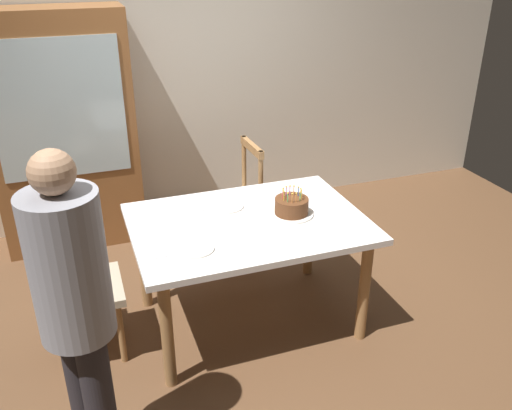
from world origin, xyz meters
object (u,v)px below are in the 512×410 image
dining_table (249,234)px  chair_spindle_back (232,206)px  china_cabinet (64,133)px  birthday_cake (292,207)px  chair_upholstered (67,281)px  plate_far_side (227,206)px  plate_near_celebrant (195,248)px  person_celebrant (75,306)px

dining_table → chair_spindle_back: bearing=80.0°
dining_table → china_cabinet: bearing=123.0°
birthday_cake → chair_upholstered: chair_upholstered is taller
chair_upholstered → china_cabinet: (0.10, 1.51, 0.42)m
dining_table → plate_far_side: bearing=107.4°
plate_near_celebrant → china_cabinet: china_cabinet is taller
chair_spindle_back → person_celebrant: size_ratio=0.58×
china_cabinet → chair_spindle_back: bearing=-32.1°
plate_far_side → chair_spindle_back: chair_spindle_back is taller
plate_far_side → dining_table: bearing=-72.6°
plate_far_side → plate_near_celebrant: bearing=-125.3°
plate_near_celebrant → chair_upholstered: 0.80m
plate_far_side → person_celebrant: bearing=-133.6°
chair_upholstered → person_celebrant: bearing=-86.0°
birthday_cake → chair_upholstered: size_ratio=0.29×
birthday_cake → china_cabinet: 2.04m
china_cabinet → chair_upholstered: bearing=-93.7°
dining_table → plate_near_celebrant: plate_near_celebrant is taller
birthday_cake → chair_spindle_back: (-0.14, 0.84, -0.35)m
plate_near_celebrant → chair_spindle_back: bearing=62.9°
plate_near_celebrant → chair_upholstered: (-0.71, 0.28, -0.23)m
china_cabinet → person_celebrant: bearing=-91.0°
dining_table → china_cabinet: (-1.01, 1.56, 0.29)m
dining_table → chair_spindle_back: 0.87m
birthday_cake → person_celebrant: size_ratio=0.17×
birthday_cake → plate_far_side: size_ratio=1.27×
dining_table → chair_spindle_back: (0.15, 0.83, -0.21)m
birthday_cake → chair_spindle_back: chair_spindle_back is taller
plate_far_side → china_cabinet: size_ratio=0.12×
person_celebrant → chair_upholstered: bearing=94.0°
person_celebrant → birthday_cake: bearing=30.5°
person_celebrant → plate_near_celebrant: bearing=41.1°
person_celebrant → china_cabinet: bearing=89.0°
dining_table → chair_spindle_back: chair_spindle_back is taller
dining_table → person_celebrant: size_ratio=0.88×
birthday_cake → plate_near_celebrant: size_ratio=1.27×
chair_upholstered → plate_near_celebrant: bearing=-21.3°
chair_spindle_back → chair_upholstered: bearing=-148.1°
chair_spindle_back → plate_near_celebrant: bearing=-117.1°
dining_table → china_cabinet: size_ratio=0.76×
plate_near_celebrant → plate_far_side: 0.56m
plate_near_celebrant → person_celebrant: person_celebrant is taller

